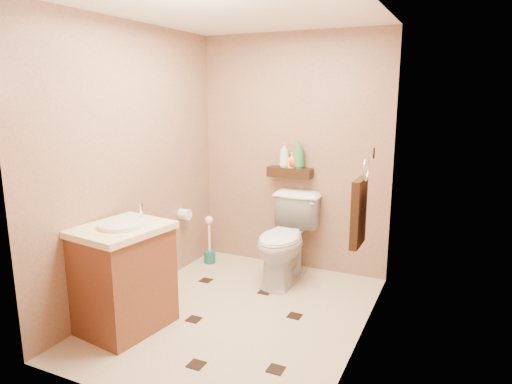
% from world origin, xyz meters
% --- Properties ---
extents(ground, '(2.50, 2.50, 0.00)m').
position_xyz_m(ground, '(0.00, 0.00, 0.00)').
color(ground, beige).
rests_on(ground, ground).
extents(wall_back, '(2.00, 0.04, 2.40)m').
position_xyz_m(wall_back, '(0.00, 1.25, 1.20)').
color(wall_back, '#9E725A').
rests_on(wall_back, ground).
extents(wall_front, '(2.00, 0.04, 2.40)m').
position_xyz_m(wall_front, '(0.00, -1.25, 1.20)').
color(wall_front, '#9E725A').
rests_on(wall_front, ground).
extents(wall_left, '(0.04, 2.50, 2.40)m').
position_xyz_m(wall_left, '(-1.00, 0.00, 1.20)').
color(wall_left, '#9E725A').
rests_on(wall_left, ground).
extents(wall_right, '(0.04, 2.50, 2.40)m').
position_xyz_m(wall_right, '(1.00, 0.00, 1.20)').
color(wall_right, '#9E725A').
rests_on(wall_right, ground).
extents(ceiling, '(2.00, 2.50, 0.02)m').
position_xyz_m(ceiling, '(0.00, 0.00, 2.40)').
color(ceiling, white).
rests_on(ceiling, wall_back).
extents(wall_shelf, '(0.46, 0.14, 0.10)m').
position_xyz_m(wall_shelf, '(0.00, 1.17, 1.02)').
color(wall_shelf, black).
rests_on(wall_shelf, wall_back).
extents(floor_accents, '(1.30, 1.36, 0.01)m').
position_xyz_m(floor_accents, '(0.04, -0.08, 0.00)').
color(floor_accents, black).
rests_on(floor_accents, ground).
extents(toilet, '(0.47, 0.82, 0.84)m').
position_xyz_m(toilet, '(0.09, 0.83, 0.42)').
color(toilet, white).
rests_on(toilet, ground).
extents(vanity, '(0.65, 0.75, 0.96)m').
position_xyz_m(vanity, '(-0.70, -0.56, 0.43)').
color(vanity, brown).
rests_on(vanity, ground).
extents(toilet_brush, '(0.12, 0.12, 0.53)m').
position_xyz_m(toilet_brush, '(-0.82, 0.92, 0.18)').
color(toilet_brush, '#175D5F').
rests_on(toilet_brush, ground).
extents(towel_ring, '(0.12, 0.30, 0.76)m').
position_xyz_m(towel_ring, '(0.91, 0.25, 0.95)').
color(towel_ring, silver).
rests_on(towel_ring, wall_right).
extents(toilet_paper, '(0.12, 0.11, 0.12)m').
position_xyz_m(toilet_paper, '(-0.94, 0.65, 0.60)').
color(toilet_paper, white).
rests_on(toilet_paper, wall_left).
extents(bottle_a, '(0.11, 0.11, 0.25)m').
position_xyz_m(bottle_a, '(-0.06, 1.17, 1.20)').
color(bottle_a, silver).
rests_on(bottle_a, wall_shelf).
extents(bottle_b, '(0.08, 0.08, 0.15)m').
position_xyz_m(bottle_b, '(0.02, 1.17, 1.15)').
color(bottle_b, '#FFF935').
rests_on(bottle_b, wall_shelf).
extents(bottle_c, '(0.12, 0.12, 0.14)m').
position_xyz_m(bottle_c, '(0.04, 1.17, 1.14)').
color(bottle_c, red).
rests_on(bottle_c, wall_shelf).
extents(bottle_d, '(0.14, 0.14, 0.28)m').
position_xyz_m(bottle_d, '(0.09, 1.17, 1.21)').
color(bottle_d, '#2E8B45').
rests_on(bottle_d, wall_shelf).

